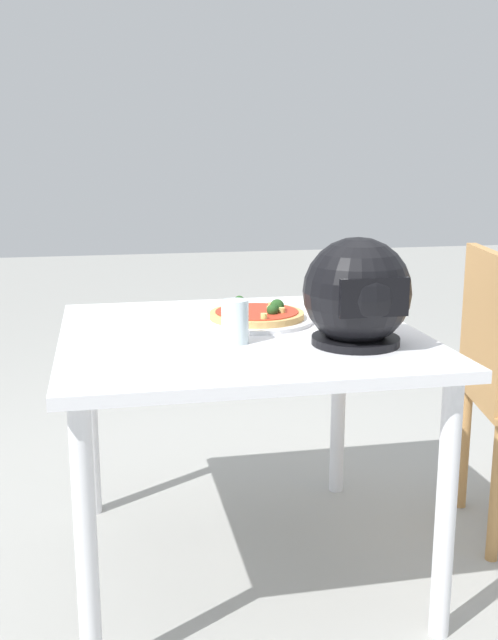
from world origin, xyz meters
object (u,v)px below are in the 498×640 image
motorcycle_helmet (357,294)px  drinking_glass (235,322)px  pizza (258,314)px  dining_table (241,361)px

motorcycle_helmet → drinking_glass: motorcycle_helmet is taller
pizza → motorcycle_helmet: motorcycle_helmet is taller
motorcycle_helmet → drinking_glass: size_ratio=2.44×
dining_table → drinking_glass: (0.04, 0.11, 0.14)m
motorcycle_helmet → pizza: bearing=-57.3°
pizza → drinking_glass: 0.25m
pizza → motorcycle_helmet: bearing=122.7°
dining_table → motorcycle_helmet: (-0.26, 0.19, 0.21)m
drinking_glass → motorcycle_helmet: bearing=166.3°
dining_table → drinking_glass: size_ratio=8.62×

